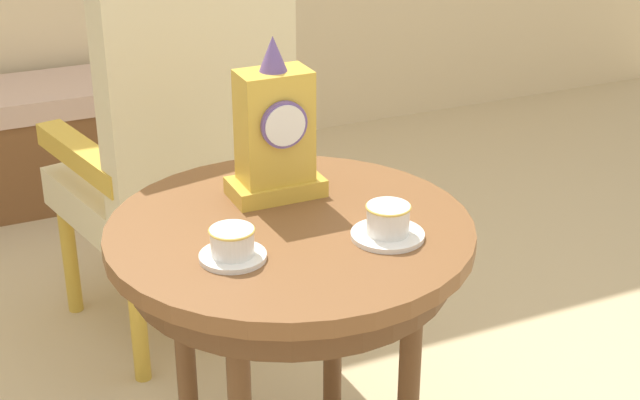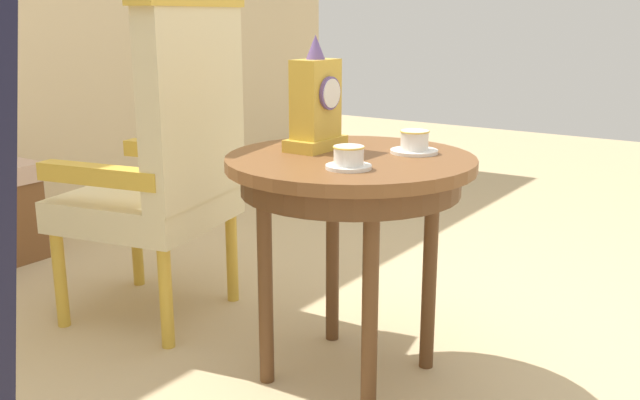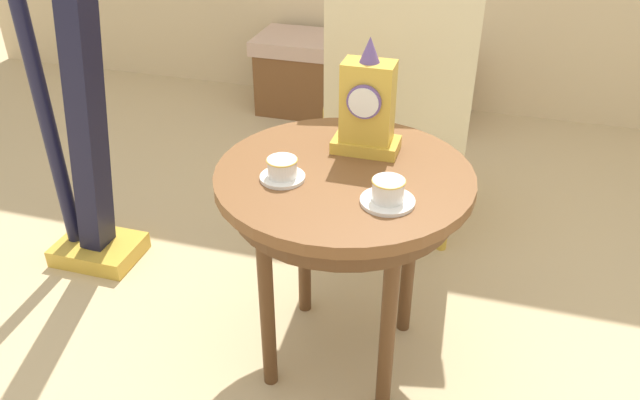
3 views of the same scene
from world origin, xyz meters
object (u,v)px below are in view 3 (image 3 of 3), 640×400
Objects in this scene: window_bench at (357,78)px; armchair at (395,100)px; side_table at (344,196)px; teacup_left at (282,170)px; teacup_right at (388,193)px; mantel_clock at (367,107)px; harp at (69,79)px.

armchair is at bearing -70.05° from window_bench.
side_table is 1.98m from window_bench.
teacup_right is at bearing -7.80° from teacup_left.
side_table is 2.14× the size of mantel_clock.
teacup_right reaches higher than teacup_left.
teacup_left reaches higher than window_bench.
side_table is at bearing -101.36° from mantel_clock.
teacup_left is 0.88× the size of teacup_right.
window_bench is (-0.44, 1.76, -0.60)m from mantel_clock.
mantel_clock is at bearing 78.64° from side_table.
teacup_right is 0.31m from mantel_clock.
teacup_left is 0.10× the size of window_bench.
window_bench is (0.61, 1.66, -0.53)m from harp.
teacup_left is 0.36× the size of mantel_clock.
harp reaches higher than armchair.
armchair is 1.16m from harp.
mantel_clock is at bearing -5.34° from harp.
harp reaches higher than side_table.
side_table is at bearing 138.66° from teacup_right.
teacup_right is at bearing -80.94° from armchair.
teacup_right is 1.23m from harp.
teacup_left is 0.94m from harp.
side_table is 0.39× the size of harp.
side_table is at bearing -90.38° from armchair.
teacup_right reaches higher than window_bench.
mantel_clock reaches higher than window_bench.
teacup_right is at bearing -74.65° from window_bench.
teacup_left is (-0.15, -0.09, 0.11)m from side_table.
armchair is (-0.02, 0.61, -0.23)m from mantel_clock.
window_bench is at bearing 109.95° from armchair.
mantel_clock reaches higher than teacup_right.
side_table reaches higher than window_bench.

